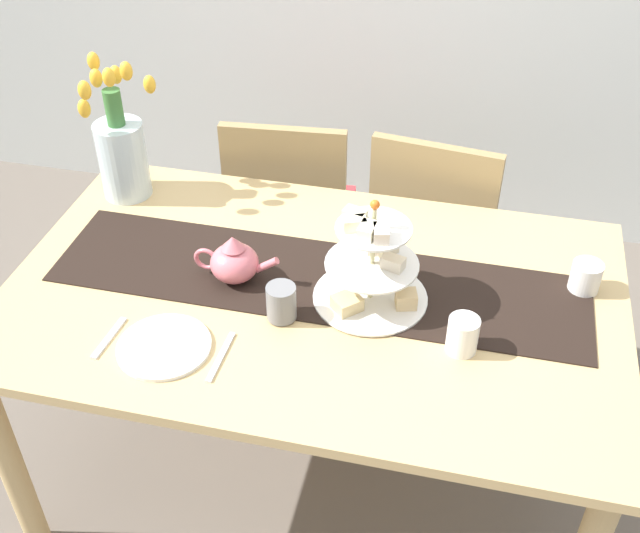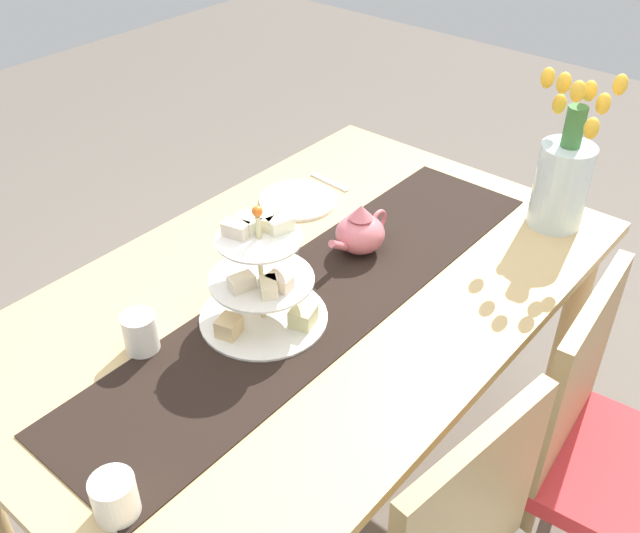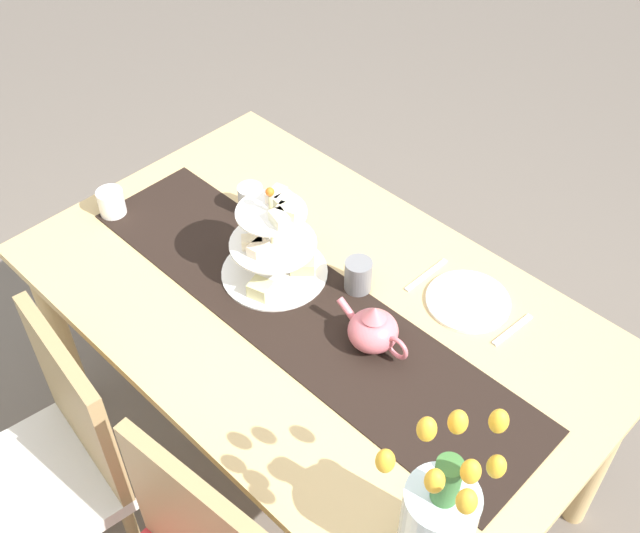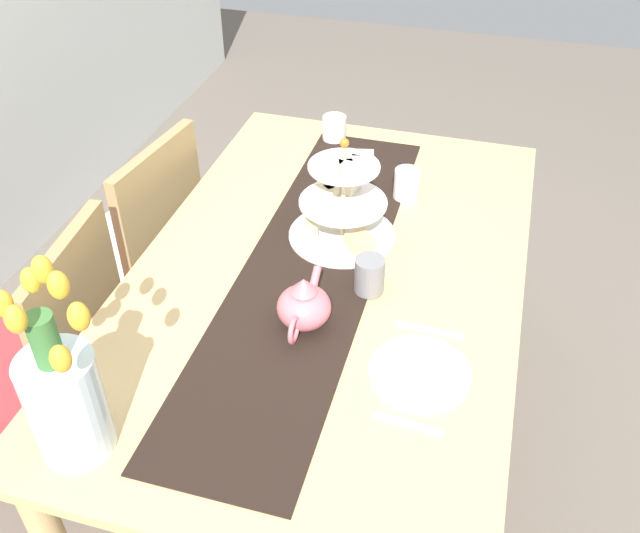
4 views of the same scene
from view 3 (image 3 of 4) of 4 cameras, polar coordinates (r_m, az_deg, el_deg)
ground_plane at (r=2.72m, az=-0.41°, el=-13.81°), size 8.00×8.00×0.00m
dining_table at (r=2.18m, az=-0.50°, el=-4.47°), size 1.63×1.01×0.78m
chair_right at (r=2.23m, az=-19.37°, el=-13.58°), size 0.47×0.47×0.91m
table_runner at (r=2.08m, az=-1.41°, el=-3.23°), size 1.44×0.34×0.00m
tiered_cake_stand at (r=2.10m, az=-3.48°, el=1.41°), size 0.30×0.30×0.30m
teapot at (r=1.96m, az=3.97°, el=-4.68°), size 0.24×0.13×0.14m
tulip_vase at (r=1.58m, az=8.77°, el=-17.95°), size 0.20×0.21×0.44m
cream_jug at (r=2.42m, az=-15.18°, el=4.58°), size 0.08×0.08×0.08m
dinner_plate_left at (r=2.13m, az=10.90°, el=-2.52°), size 0.23×0.23×0.01m
fork_left at (r=2.09m, az=14.06°, el=-4.58°), size 0.03×0.15×0.01m
knife_left at (r=2.19m, az=7.87°, el=-0.62°), size 0.02×0.17×0.01m
mug_grey at (r=2.10m, az=2.85°, el=-0.65°), size 0.08×0.08×0.09m
mug_white_text at (r=2.35m, az=-5.15°, el=4.94°), size 0.08×0.08×0.09m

